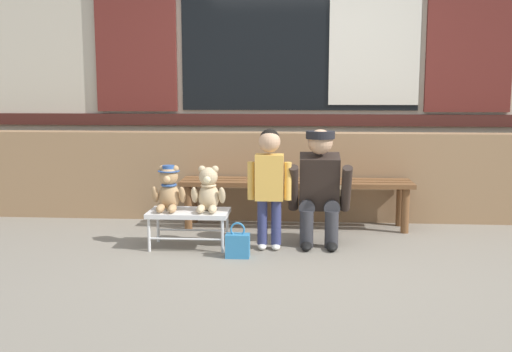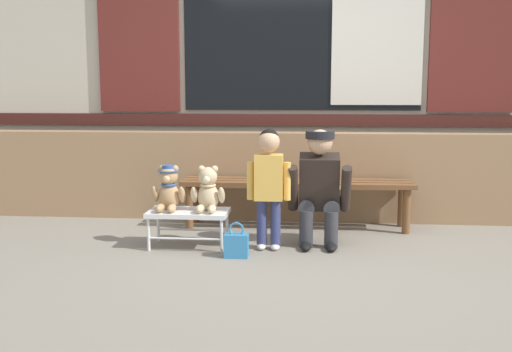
{
  "view_description": "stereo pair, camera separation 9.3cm",
  "coord_description": "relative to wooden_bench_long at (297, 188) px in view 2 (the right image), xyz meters",
  "views": [
    {
      "loc": [
        0.02,
        -4.31,
        1.26
      ],
      "look_at": [
        -0.34,
        0.55,
        0.55
      ],
      "focal_mm": 41.73,
      "sensor_mm": 36.0,
      "label": 1
    },
    {
      "loc": [
        0.11,
        -4.31,
        1.26
      ],
      "look_at": [
        -0.34,
        0.55,
        0.55
      ],
      "focal_mm": 41.73,
      "sensor_mm": 36.0,
      "label": 2
    }
  ],
  "objects": [
    {
      "name": "ground_plane",
      "position": [
        0.02,
        -1.06,
        -0.37
      ],
      "size": [
        60.0,
        60.0,
        0.0
      ],
      "primitive_type": "plane",
      "color": "gray"
    },
    {
      "name": "brick_low_wall",
      "position": [
        0.02,
        0.37,
        0.05
      ],
      "size": [
        7.38,
        0.25,
        0.85
      ],
      "primitive_type": "cube",
      "color": "#997551",
      "rests_on": "ground"
    },
    {
      "name": "shop_facade",
      "position": [
        0.02,
        0.88,
        1.25
      ],
      "size": [
        7.53,
        0.26,
        3.2
      ],
      "color": "beige",
      "rests_on": "ground"
    },
    {
      "name": "wooden_bench_long",
      "position": [
        0.0,
        0.0,
        0.0
      ],
      "size": [
        2.1,
        0.4,
        0.44
      ],
      "color": "brown",
      "rests_on": "ground"
    },
    {
      "name": "small_display_bench",
      "position": [
        -0.85,
        -0.76,
        -0.11
      ],
      "size": [
        0.64,
        0.36,
        0.3
      ],
      "color": "silver",
      "rests_on": "ground"
    },
    {
      "name": "teddy_bear_with_hat",
      "position": [
        -1.01,
        -0.75,
        0.1
      ],
      "size": [
        0.28,
        0.27,
        0.36
      ],
      "color": "tan",
      "rests_on": "small_display_bench"
    },
    {
      "name": "teddy_bear_plain",
      "position": [
        -0.69,
        -0.76,
        0.09
      ],
      "size": [
        0.28,
        0.26,
        0.36
      ],
      "color": "#CCB289",
      "rests_on": "small_display_bench"
    },
    {
      "name": "child_standing",
      "position": [
        -0.2,
        -0.77,
        0.22
      ],
      "size": [
        0.35,
        0.18,
        0.96
      ],
      "color": "navy",
      "rests_on": "ground"
    },
    {
      "name": "adult_crouching",
      "position": [
        0.21,
        -0.6,
        0.11
      ],
      "size": [
        0.5,
        0.49,
        0.95
      ],
      "color": "#333338",
      "rests_on": "ground"
    },
    {
      "name": "handbag_on_ground",
      "position": [
        -0.43,
        -1.02,
        -0.28
      ],
      "size": [
        0.18,
        0.11,
        0.27
      ],
      "color": "teal",
      "rests_on": "ground"
    }
  ]
}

